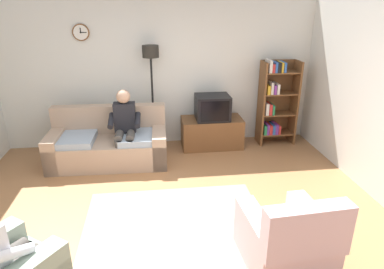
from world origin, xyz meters
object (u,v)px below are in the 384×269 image
bookshelf (275,101)px  person_on_couch (125,124)px  armchair_near_bookshelf (286,240)px  tv (212,107)px  couch (109,144)px  tv_stand (212,133)px  floor_lamp (151,69)px

bookshelf → person_on_couch: bookshelf is taller
armchair_near_bookshelf → person_on_couch: size_ratio=0.75×
tv → bookshelf: bearing=4.5°
couch → armchair_near_bookshelf: same height
tv → bookshelf: size_ratio=0.38×
tv → person_on_couch: 1.61m
bookshelf → armchair_near_bookshelf: 3.36m
tv → armchair_near_bookshelf: (0.20, -3.08, -0.47)m
couch → tv: (1.82, 0.40, 0.45)m
couch → person_on_couch: (0.29, -0.11, 0.39)m
tv_stand → bookshelf: size_ratio=0.69×
couch → bookshelf: (3.01, 0.50, 0.50)m
floor_lamp → armchair_near_bookshelf: size_ratio=1.99×
armchair_near_bookshelf → person_on_couch: bearing=123.9°
tv → floor_lamp: (-1.06, 0.12, 0.69)m
tv → person_on_couch: person_on_couch is taller
couch → tv: size_ratio=3.21×
tv_stand → tv: size_ratio=1.83×
bookshelf → armchair_near_bookshelf: bookshelf is taller
bookshelf → person_on_couch: 2.79m
tv_stand → bookshelf: bearing=3.3°
floor_lamp → person_on_couch: (-0.47, -0.64, -0.75)m
armchair_near_bookshelf → tv_stand: bearing=93.6°
armchair_near_bookshelf → person_on_couch: 3.12m
tv_stand → armchair_near_bookshelf: size_ratio=1.18×
tv_stand → tv: tv is taller
floor_lamp → armchair_near_bookshelf: floor_lamp is taller
tv_stand → person_on_couch: person_on_couch is taller
bookshelf → floor_lamp: floor_lamp is taller
bookshelf → floor_lamp: bearing=179.2°
tv → armchair_near_bookshelf: bearing=-86.3°
tv_stand → bookshelf: 1.31m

